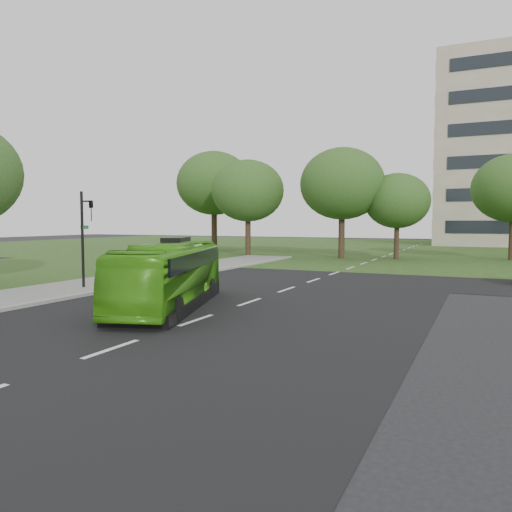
# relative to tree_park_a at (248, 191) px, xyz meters

# --- Properties ---
(ground) EXTENTS (160.00, 160.00, 0.00)m
(ground) POSITION_rel_tree_park_a_xyz_m (11.55, -25.71, -5.98)
(ground) COLOR black
(ground) RESTS_ON ground
(street_surfaces) EXTENTS (120.00, 120.00, 0.15)m
(street_surfaces) POSITION_rel_tree_park_a_xyz_m (11.17, -2.96, -5.95)
(street_surfaces) COLOR black
(street_surfaces) RESTS_ON ground
(tree_park_a) EXTENTS (6.63, 6.63, 8.81)m
(tree_park_a) POSITION_rel_tree_park_a_xyz_m (0.00, 0.00, 0.00)
(tree_park_a) COLOR black
(tree_park_a) RESTS_ON ground
(tree_park_b) EXTENTS (7.24, 7.24, 9.49)m
(tree_park_b) POSITION_rel_tree_park_a_xyz_m (8.60, 0.78, 0.42)
(tree_park_b) COLOR black
(tree_park_b) RESTS_ON ground
(tree_park_c) EXTENTS (5.45, 5.45, 7.24)m
(tree_park_c) POSITION_rel_tree_park_a_xyz_m (13.06, 1.81, -1.07)
(tree_park_c) COLOR black
(tree_park_c) RESTS_ON ground
(tree_park_f) EXTENTS (7.98, 7.98, 10.65)m
(tree_park_f) POSITION_rel_tree_park_a_xyz_m (-6.67, 5.45, 1.27)
(tree_park_f) COLOR black
(tree_park_f) RESTS_ON ground
(bus) EXTENTS (4.64, 8.87, 2.42)m
(bus) POSITION_rel_tree_park_a_xyz_m (9.35, -25.97, -4.77)
(bus) COLOR #44A316
(bus) RESTS_ON ground
(traffic_light) EXTENTS (0.74, 0.21, 4.58)m
(traffic_light) POSITION_rel_tree_park_a_xyz_m (3.12, -23.77, -3.28)
(traffic_light) COLOR black
(traffic_light) RESTS_ON ground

